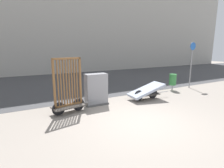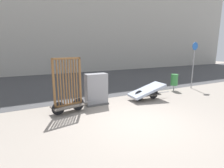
{
  "view_description": "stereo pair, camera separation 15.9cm",
  "coord_description": "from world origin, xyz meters",
  "px_view_note": "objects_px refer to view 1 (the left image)",
  "views": [
    {
      "loc": [
        -3.4,
        -4.3,
        2.38
      ],
      "look_at": [
        0.0,
        1.97,
        0.93
      ],
      "focal_mm": 28.0,
      "sensor_mm": 36.0,
      "label": 1
    },
    {
      "loc": [
        -3.25,
        -4.37,
        2.38
      ],
      "look_at": [
        0.0,
        1.97,
        0.93
      ],
      "focal_mm": 28.0,
      "sensor_mm": 36.0,
      "label": 2
    }
  ],
  "objects_px": {
    "bike_cart_with_bedframe": "(69,94)",
    "utility_cabinet": "(96,90)",
    "bike_cart_with_mattress": "(146,91)",
    "sign_post": "(192,60)",
    "trash_bin": "(173,80)"
  },
  "relations": [
    {
      "from": "bike_cart_with_bedframe",
      "to": "trash_bin",
      "type": "xyz_separation_m",
      "value": [
        6.21,
        0.74,
        -0.11
      ]
    },
    {
      "from": "bike_cart_with_bedframe",
      "to": "utility_cabinet",
      "type": "relative_size",
      "value": 1.54
    },
    {
      "from": "bike_cart_with_bedframe",
      "to": "utility_cabinet",
      "type": "bearing_deg",
      "value": 7.68
    },
    {
      "from": "bike_cart_with_mattress",
      "to": "utility_cabinet",
      "type": "height_order",
      "value": "utility_cabinet"
    },
    {
      "from": "bike_cart_with_mattress",
      "to": "sign_post",
      "type": "relative_size",
      "value": 0.77
    },
    {
      "from": "bike_cart_with_mattress",
      "to": "trash_bin",
      "type": "bearing_deg",
      "value": 20.02
    },
    {
      "from": "bike_cart_with_bedframe",
      "to": "sign_post",
      "type": "xyz_separation_m",
      "value": [
        7.68,
        0.74,
        0.97
      ]
    },
    {
      "from": "utility_cabinet",
      "to": "trash_bin",
      "type": "bearing_deg",
      "value": 3.67
    },
    {
      "from": "utility_cabinet",
      "to": "sign_post",
      "type": "xyz_separation_m",
      "value": [
        6.38,
        0.31,
        1.09
      ]
    },
    {
      "from": "bike_cart_with_bedframe",
      "to": "bike_cart_with_mattress",
      "type": "relative_size",
      "value": 0.96
    },
    {
      "from": "trash_bin",
      "to": "sign_post",
      "type": "distance_m",
      "value": 1.83
    },
    {
      "from": "utility_cabinet",
      "to": "sign_post",
      "type": "height_order",
      "value": "sign_post"
    },
    {
      "from": "trash_bin",
      "to": "bike_cart_with_mattress",
      "type": "bearing_deg",
      "value": -163.65
    },
    {
      "from": "bike_cart_with_mattress",
      "to": "utility_cabinet",
      "type": "distance_m",
      "value": 2.43
    },
    {
      "from": "bike_cart_with_bedframe",
      "to": "trash_bin",
      "type": "height_order",
      "value": "bike_cart_with_bedframe"
    }
  ]
}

